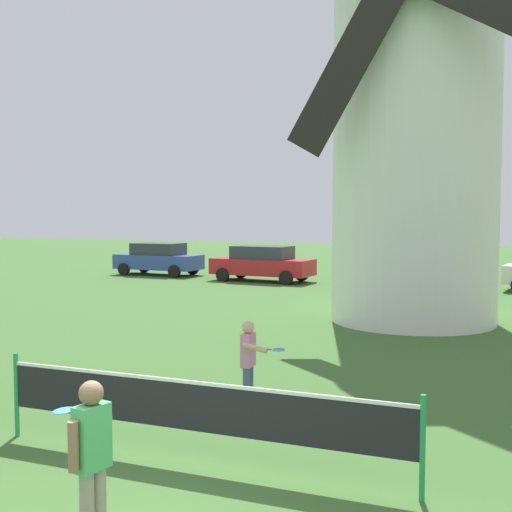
% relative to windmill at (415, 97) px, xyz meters
% --- Properties ---
extents(windmill, '(8.63, 5.12, 12.95)m').
position_rel_windmill_xyz_m(windmill, '(0.00, 0.00, 0.00)').
color(windmill, white).
rests_on(windmill, ground_plane).
extents(tennis_net, '(5.24, 0.06, 1.10)m').
position_rel_windmill_xyz_m(tennis_net, '(-1.05, -11.04, -5.39)').
color(tennis_net, '#238E4C').
rests_on(tennis_net, ground_plane).
extents(player_near, '(0.77, 0.69, 1.45)m').
position_rel_windmill_xyz_m(player_near, '(-1.11, -12.90, -5.26)').
color(player_near, '#9E937F').
rests_on(player_near, ground_plane).
extents(player_far, '(0.74, 0.50, 1.28)m').
position_rel_windmill_xyz_m(player_far, '(-1.33, -8.61, -5.35)').
color(player_far, slate).
rests_on(player_far, ground_plane).
extents(parked_car_blue, '(4.29, 2.06, 1.56)m').
position_rel_windmill_xyz_m(parked_car_blue, '(-13.29, 9.16, -5.27)').
color(parked_car_blue, '#334C99').
rests_on(parked_car_blue, ground_plane).
extents(parked_car_red, '(4.63, 2.22, 1.56)m').
position_rel_windmill_xyz_m(parked_car_red, '(-7.54, 8.28, -5.27)').
color(parked_car_red, red).
rests_on(parked_car_red, ground_plane).
extents(parked_car_silver, '(4.52, 1.96, 1.56)m').
position_rel_windmill_xyz_m(parked_car_silver, '(-1.03, 8.88, -5.27)').
color(parked_car_silver, silver).
rests_on(parked_car_silver, ground_plane).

